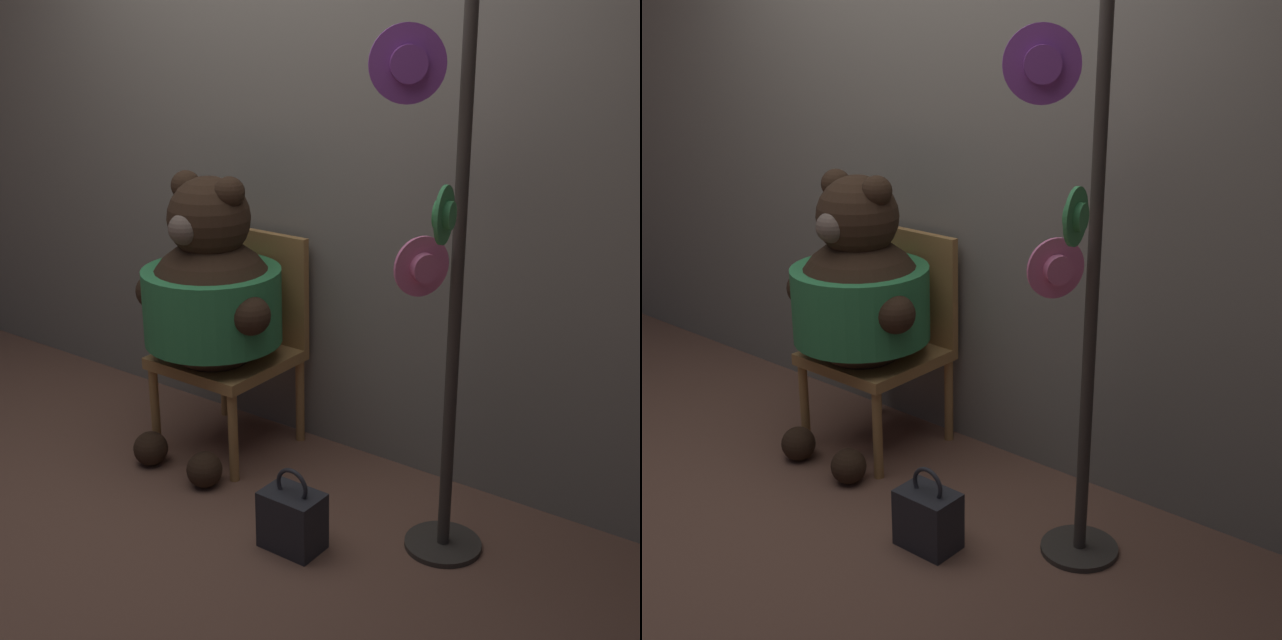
# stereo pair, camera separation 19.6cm
# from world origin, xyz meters

# --- Properties ---
(ground_plane) EXTENTS (14.00, 14.00, 0.00)m
(ground_plane) POSITION_xyz_m (0.00, 0.00, 0.00)
(ground_plane) COLOR brown
(wall_back) EXTENTS (8.00, 0.10, 2.30)m
(wall_back) POSITION_xyz_m (0.00, 0.75, 1.15)
(wall_back) COLOR slate
(wall_back) RESTS_ON ground_plane
(chair) EXTENTS (0.51, 0.51, 0.94)m
(chair) POSITION_xyz_m (-0.12, 0.49, 0.49)
(chair) COLOR #9E703D
(chair) RESTS_ON ground_plane
(teddy_bear) EXTENTS (0.70, 0.62, 1.23)m
(teddy_bear) POSITION_xyz_m (-0.11, 0.32, 0.72)
(teddy_bear) COLOR black
(teddy_bear) RESTS_ON ground_plane
(hat_display_rack) EXTENTS (0.37, 0.41, 1.89)m
(hat_display_rack) POSITION_xyz_m (1.01, 0.21, 0.95)
(hat_display_rack) COLOR #332D28
(hat_display_rack) RESTS_ON ground_plane
(handbag_on_ground) EXTENTS (0.22, 0.15, 0.32)m
(handbag_on_ground) POSITION_xyz_m (0.60, -0.06, 0.12)
(handbag_on_ground) COLOR #232328
(handbag_on_ground) RESTS_ON ground_plane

